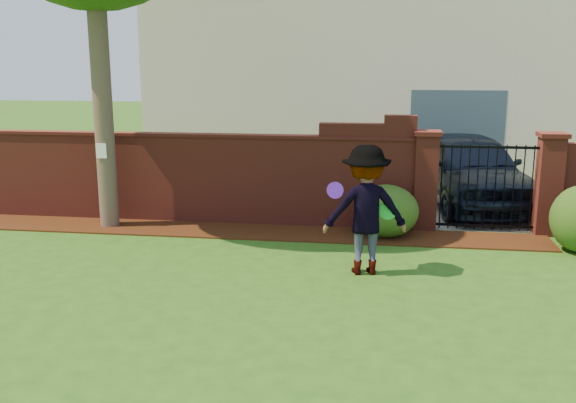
# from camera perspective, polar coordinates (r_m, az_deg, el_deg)

# --- Properties ---
(ground) EXTENTS (80.00, 80.00, 0.01)m
(ground) POSITION_cam_1_polar(r_m,az_deg,el_deg) (8.67, -2.50, -8.79)
(ground) COLOR #295615
(ground) RESTS_ON ground
(mulch_bed) EXTENTS (11.10, 1.08, 0.03)m
(mulch_bed) POSITION_cam_1_polar(r_m,az_deg,el_deg) (11.96, -4.02, -2.68)
(mulch_bed) COLOR #331709
(mulch_bed) RESTS_ON ground
(brick_wall) EXTENTS (8.70, 0.31, 2.16)m
(brick_wall) POSITION_cam_1_polar(r_m,az_deg,el_deg) (12.64, -8.16, 2.29)
(brick_wall) COLOR maroon
(brick_wall) RESTS_ON ground
(pillar_left) EXTENTS (0.50, 0.50, 1.88)m
(pillar_left) POSITION_cam_1_polar(r_m,az_deg,el_deg) (12.17, 12.21, 1.87)
(pillar_left) COLOR maroon
(pillar_left) RESTS_ON ground
(pillar_right) EXTENTS (0.50, 0.50, 1.88)m
(pillar_right) POSITION_cam_1_polar(r_m,az_deg,el_deg) (12.52, 22.31, 1.51)
(pillar_right) COLOR maroon
(pillar_right) RESTS_ON ground
(iron_gate) EXTENTS (1.78, 0.03, 1.60)m
(iron_gate) POSITION_cam_1_polar(r_m,az_deg,el_deg) (12.31, 17.30, 1.23)
(iron_gate) COLOR black
(iron_gate) RESTS_ON ground
(driveway) EXTENTS (3.20, 8.00, 0.01)m
(driveway) POSITION_cam_1_polar(r_m,az_deg,el_deg) (16.36, 14.99, 1.03)
(driveway) COLOR slate
(driveway) RESTS_ON ground
(house) EXTENTS (12.40, 6.40, 6.30)m
(house) POSITION_cam_1_polar(r_m,az_deg,el_deg) (19.94, 6.88, 12.49)
(house) COLOR beige
(house) RESTS_ON ground
(car) EXTENTS (2.73, 5.02, 1.62)m
(car) POSITION_cam_1_polar(r_m,az_deg,el_deg) (14.28, 16.22, 2.62)
(car) COLOR black
(car) RESTS_ON ground
(paper_notice) EXTENTS (0.20, 0.01, 0.28)m
(paper_notice) POSITION_cam_1_polar(r_m,az_deg,el_deg) (12.38, -16.38, 4.38)
(paper_notice) COLOR white
(paper_notice) RESTS_ON tree
(shrub_left) EXTENTS (1.17, 1.17, 0.96)m
(shrub_left) POSITION_cam_1_polar(r_m,az_deg,el_deg) (11.65, 8.78, -0.85)
(shrub_left) COLOR #1F4815
(shrub_left) RESTS_ON ground
(man) EXTENTS (1.37, 0.94, 1.94)m
(man) POSITION_cam_1_polar(r_m,az_deg,el_deg) (9.49, 6.95, -0.81)
(man) COLOR gray
(man) RESTS_ON ground
(frisbee_purple) EXTENTS (0.25, 0.13, 0.24)m
(frisbee_purple) POSITION_cam_1_polar(r_m,az_deg,el_deg) (9.17, 4.24, 1.01)
(frisbee_purple) COLOR #6521CF
(frisbee_purple) RESTS_ON man
(frisbee_green) EXTENTS (0.29, 0.11, 0.28)m
(frisbee_green) POSITION_cam_1_polar(r_m,az_deg,el_deg) (9.52, 8.93, -0.78)
(frisbee_green) COLOR green
(frisbee_green) RESTS_ON man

